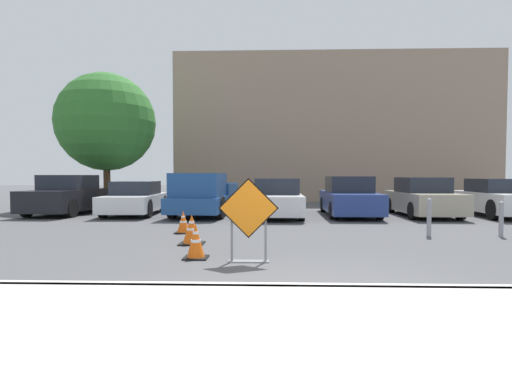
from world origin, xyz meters
name	(u,v)px	position (x,y,z in m)	size (l,w,h in m)	color
ground_plane	(285,216)	(0.00, 10.00, 0.00)	(96.00, 96.00, 0.00)	#4C4C4F
sidewalk_strip	(336,342)	(0.00, -1.59, 0.07)	(27.56, 3.17, 0.14)	beige
curb_lip	(315,290)	(0.00, 0.00, 0.07)	(27.56, 0.20, 0.14)	beige
road_closed_sign	(249,216)	(-0.95, 1.92, 0.83)	(1.06, 0.20, 1.49)	black
traffic_cone_nearest	(196,241)	(-1.95, 2.23, 0.32)	(0.44, 0.44, 0.65)	black
traffic_cone_second	(192,230)	(-2.32, 3.76, 0.32)	(0.54, 0.54, 0.67)	black
traffic_cone_third	(183,222)	(-2.88, 5.45, 0.29)	(0.44, 0.44, 0.60)	black
parked_car_nearest	(68,196)	(-8.64, 10.61, 0.73)	(2.01, 4.21, 1.56)	black
parked_car_second	(136,199)	(-5.86, 10.49, 0.62)	(2.00, 4.29, 1.31)	silver
pickup_truck	(204,196)	(-3.10, 10.20, 0.74)	(2.23, 5.22, 1.62)	navy
parked_car_third	(277,199)	(-0.30, 9.97, 0.66)	(1.90, 4.52, 1.43)	silver
parked_car_fourth	(349,198)	(2.48, 10.37, 0.69)	(1.92, 4.58, 1.51)	navy
parked_car_fifth	(423,198)	(5.26, 10.31, 0.68)	(1.88, 4.25, 1.47)	#A39984
parked_car_sixth	(498,198)	(8.04, 10.26, 0.67)	(2.05, 4.52, 1.42)	silver
bollard_nearest	(429,216)	(3.45, 5.11, 0.51)	(0.12, 0.12, 0.97)	gray
bollard_second	(501,218)	(5.24, 5.11, 0.47)	(0.12, 0.12, 0.89)	gray
building_facade_backdrop	(331,131)	(3.38, 20.84, 4.40)	(19.24, 5.00, 8.81)	gray
street_tree_behind_lot	(106,122)	(-8.36, 13.80, 4.07)	(4.62, 4.62, 6.39)	#513823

